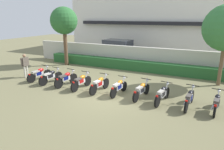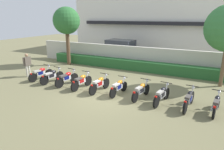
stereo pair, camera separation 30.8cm
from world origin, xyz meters
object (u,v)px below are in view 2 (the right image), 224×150
motorcycle_in_row_4 (100,84)px  motorcycle_in_row_8 (189,99)px  motorcycle_in_row_7 (162,95)px  inspector_person (27,63)px  motorcycle_in_row_0 (41,73)px  motorcycle_in_row_2 (67,78)px  motorcycle_in_row_5 (119,87)px  parked_car (122,49)px  motorcycle_in_row_1 (52,76)px  motorcycle_in_row_6 (141,90)px  tree_near_inspector (67,21)px  motorcycle_in_row_3 (82,81)px  motorcycle_in_row_9 (216,104)px

motorcycle_in_row_4 → motorcycle_in_row_8: bearing=-85.3°
motorcycle_in_row_7 → inspector_person: (-9.54, 0.24, 0.54)m
motorcycle_in_row_8 → motorcycle_in_row_0: bearing=94.7°
motorcycle_in_row_2 → motorcycle_in_row_8: (7.14, 0.00, -0.01)m
motorcycle_in_row_5 → motorcycle_in_row_7: (2.37, -0.06, 0.01)m
parked_car → motorcycle_in_row_2: (0.45, -9.08, -0.48)m
parked_car → motorcycle_in_row_1: (-0.74, -9.11, -0.48)m
parked_car → inspector_person: bearing=-103.7°
motorcycle_in_row_1 → motorcycle_in_row_6: motorcycle_in_row_1 is taller
tree_near_inspector → motorcycle_in_row_5: tree_near_inspector is taller
motorcycle_in_row_1 → tree_near_inspector: bearing=35.4°
parked_car → tree_near_inspector: bearing=-118.2°
motorcycle_in_row_3 → motorcycle_in_row_2: bearing=91.7°
motorcycle_in_row_0 → inspector_person: size_ratio=1.15×
motorcycle_in_row_5 → motorcycle_in_row_8: motorcycle_in_row_8 is taller
motorcycle_in_row_0 → motorcycle_in_row_9: bearing=-82.8°
motorcycle_in_row_7 → motorcycle_in_row_9: (2.39, 0.03, -0.01)m
inspector_person → motorcycle_in_row_6: bearing=-0.8°
motorcycle_in_row_0 → motorcycle_in_row_7: motorcycle_in_row_0 is taller
tree_near_inspector → motorcycle_in_row_0: (1.24, -4.47, -3.28)m
motorcycle_in_row_5 → motorcycle_in_row_6: motorcycle_in_row_5 is taller
motorcycle_in_row_3 → motorcycle_in_row_5: (2.36, 0.12, -0.01)m
motorcycle_in_row_1 → motorcycle_in_row_7: bearing=-81.4°
motorcycle_in_row_2 → motorcycle_in_row_9: size_ratio=1.03×
motorcycle_in_row_0 → motorcycle_in_row_1: 1.12m
motorcycle_in_row_0 → motorcycle_in_row_4: motorcycle_in_row_4 is taller
motorcycle_in_row_7 → motorcycle_in_row_0: bearing=97.5°
motorcycle_in_row_2 → inspector_person: size_ratio=1.12×
motorcycle_in_row_3 → motorcycle_in_row_6: 3.63m
motorcycle_in_row_0 → inspector_person: bearing=92.3°
motorcycle_in_row_1 → motorcycle_in_row_2: size_ratio=0.99×
motorcycle_in_row_5 → motorcycle_in_row_0: bearing=94.6°
motorcycle_in_row_6 → motorcycle_in_row_4: bearing=100.8°
motorcycle_in_row_0 → inspector_person: (-1.36, 0.13, 0.53)m
motorcycle_in_row_7 → motorcycle_in_row_1: bearing=98.5°
motorcycle_in_row_0 → motorcycle_in_row_9: 10.56m
parked_car → motorcycle_in_row_5: size_ratio=2.63×
motorcycle_in_row_0 → motorcycle_in_row_7: 8.18m
motorcycle_in_row_3 → motorcycle_in_row_9: 7.12m
tree_near_inspector → motorcycle_in_row_2: 6.64m
parked_car → motorcycle_in_row_3: parked_car is taller
motorcycle_in_row_1 → motorcycle_in_row_0: bearing=91.1°
motorcycle_in_row_0 → motorcycle_in_row_6: size_ratio=1.02×
parked_car → motorcycle_in_row_2: bearing=-81.0°
motorcycle_in_row_1 → motorcycle_in_row_9: (9.46, 0.06, -0.02)m
motorcycle_in_row_1 → motorcycle_in_row_3: 2.33m
motorcycle_in_row_2 → motorcycle_in_row_3: motorcycle_in_row_2 is taller
motorcycle_in_row_4 → motorcycle_in_row_8: 4.78m
parked_car → inspector_person: parked_car is taller
tree_near_inspector → motorcycle_in_row_0: size_ratio=2.58×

